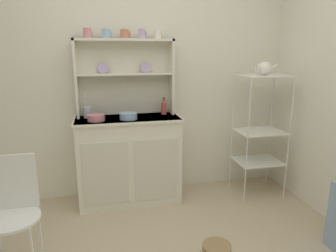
{
  "coord_description": "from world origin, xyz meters",
  "views": [
    {
      "loc": [
        -0.41,
        -1.57,
        1.52
      ],
      "look_at": [
        0.2,
        1.12,
        0.84
      ],
      "focal_mm": 32.48,
      "sensor_mm": 36.0,
      "label": 1
    }
  ],
  "objects": [
    {
      "name": "wall_back",
      "position": [
        0.0,
        1.62,
        1.25
      ],
      "size": [
        3.84,
        0.05,
        2.5
      ],
      "primitive_type": "cube",
      "color": "silver",
      "rests_on": "ground"
    },
    {
      "name": "hutch_cabinet",
      "position": [
        -0.15,
        1.37,
        0.45
      ],
      "size": [
        1.04,
        0.45,
        0.88
      ],
      "color": "silver",
      "rests_on": "ground"
    },
    {
      "name": "hutch_shelf_unit",
      "position": [
        -0.15,
        1.53,
        1.32
      ],
      "size": [
        0.97,
        0.18,
        0.75
      ],
      "color": "silver",
      "rests_on": "hutch_cabinet"
    },
    {
      "name": "bakers_rack",
      "position": [
        1.22,
        1.24,
        0.79
      ],
      "size": [
        0.48,
        0.38,
        1.29
      ],
      "color": "silver",
      "rests_on": "ground"
    },
    {
      "name": "wire_chair",
      "position": [
        -1.02,
        0.46,
        0.52
      ],
      "size": [
        0.36,
        0.36,
        0.85
      ],
      "rotation": [
        0.0,
        0.0,
        0.34
      ],
      "color": "white",
      "rests_on": "ground"
    },
    {
      "name": "cup_rose_0",
      "position": [
        -0.49,
        1.49,
        1.69
      ],
      "size": [
        0.09,
        0.07,
        0.09
      ],
      "color": "#D17A84",
      "rests_on": "hutch_shelf_unit"
    },
    {
      "name": "cup_sky_1",
      "position": [
        -0.32,
        1.49,
        1.68
      ],
      "size": [
        0.09,
        0.07,
        0.09
      ],
      "color": "#8EB2D1",
      "rests_on": "hutch_shelf_unit"
    },
    {
      "name": "cup_terracotta_2",
      "position": [
        -0.14,
        1.49,
        1.68
      ],
      "size": [
        0.1,
        0.08,
        0.08
      ],
      "color": "#C67556",
      "rests_on": "hutch_shelf_unit"
    },
    {
      "name": "cup_lilac_3",
      "position": [
        0.03,
        1.49,
        1.68
      ],
      "size": [
        0.08,
        0.06,
        0.09
      ],
      "color": "#B79ECC",
      "rests_on": "hutch_shelf_unit"
    },
    {
      "name": "cup_cream_4",
      "position": [
        0.18,
        1.49,
        1.68
      ],
      "size": [
        0.08,
        0.07,
        0.08
      ],
      "color": "silver",
      "rests_on": "hutch_shelf_unit"
    },
    {
      "name": "bowl_mixing_large",
      "position": [
        -0.45,
        1.29,
        0.91
      ],
      "size": [
        0.16,
        0.16,
        0.06
      ],
      "primitive_type": "cylinder",
      "color": "#D17A84",
      "rests_on": "hutch_cabinet"
    },
    {
      "name": "bowl_floral_medium",
      "position": [
        -0.15,
        1.29,
        0.92
      ],
      "size": [
        0.17,
        0.17,
        0.06
      ],
      "primitive_type": "cylinder",
      "color": "#8EB2D1",
      "rests_on": "hutch_cabinet"
    },
    {
      "name": "jam_bottle",
      "position": [
        0.23,
        1.45,
        0.95
      ],
      "size": [
        0.06,
        0.06,
        0.17
      ],
      "color": "#B74C47",
      "rests_on": "hutch_cabinet"
    },
    {
      "name": "utensil_jar",
      "position": [
        -0.53,
        1.45,
        0.94
      ],
      "size": [
        0.08,
        0.08,
        0.25
      ],
      "color": "#B2B7C6",
      "rests_on": "hutch_cabinet"
    },
    {
      "name": "porcelain_teapot",
      "position": [
        1.22,
        1.24,
        1.35
      ],
      "size": [
        0.23,
        0.14,
        0.16
      ],
      "color": "white",
      "rests_on": "bakers_rack"
    }
  ]
}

